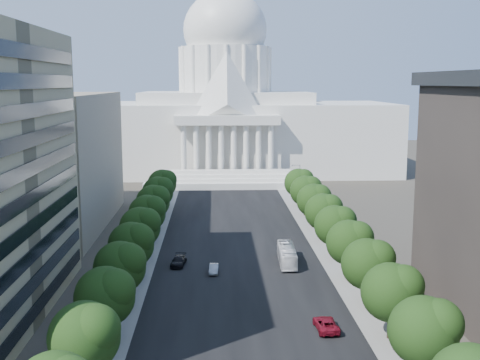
{
  "coord_description": "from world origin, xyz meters",
  "views": [
    {
      "loc": [
        -4.28,
        -36.01,
        32.5
      ],
      "look_at": [
        0.62,
        76.94,
        14.06
      ],
      "focal_mm": 45.0,
      "sensor_mm": 36.0,
      "label": 1
    }
  ],
  "objects": [
    {
      "name": "road_asphalt",
      "position": [
        0.0,
        90.0,
        0.0
      ],
      "size": [
        30.0,
        260.0,
        0.01
      ],
      "primitive_type": "cube",
      "color": "black",
      "rests_on": "ground"
    },
    {
      "name": "sidewalk_left",
      "position": [
        -19.0,
        90.0,
        0.0
      ],
      "size": [
        8.0,
        260.0,
        0.02
      ],
      "primitive_type": "cube",
      "color": "gray",
      "rests_on": "ground"
    },
    {
      "name": "sidewalk_right",
      "position": [
        19.0,
        90.0,
        0.0
      ],
      "size": [
        8.0,
        260.0,
        0.02
      ],
      "primitive_type": "cube",
      "color": "gray",
      "rests_on": "ground"
    },
    {
      "name": "capitol",
      "position": [
        0.0,
        184.89,
        20.01
      ],
      "size": [
        120.0,
        56.0,
        73.0
      ],
      "color": "white",
      "rests_on": "ground"
    },
    {
      "name": "office_block_left_far",
      "position": [
        -48.0,
        100.0,
        15.0
      ],
      "size": [
        38.0,
        52.0,
        30.0
      ],
      "primitive_type": "cube",
      "color": "gray",
      "rests_on": "ground"
    },
    {
      "name": "tree_l_b",
      "position": [
        -17.66,
        23.81,
        6.45
      ],
      "size": [
        7.79,
        7.6,
        9.97
      ],
      "color": "#33261C",
      "rests_on": "ground"
    },
    {
      "name": "tree_l_c",
      "position": [
        -17.66,
        35.81,
        6.45
      ],
      "size": [
        7.79,
        7.6,
        9.97
      ],
      "color": "#33261C",
      "rests_on": "ground"
    },
    {
      "name": "tree_l_d",
      "position": [
        -17.66,
        47.81,
        6.45
      ],
      "size": [
        7.79,
        7.6,
        9.97
      ],
      "color": "#33261C",
      "rests_on": "ground"
    },
    {
      "name": "tree_l_e",
      "position": [
        -17.66,
        59.81,
        6.45
      ],
      "size": [
        7.79,
        7.6,
        9.97
      ],
      "color": "#33261C",
      "rests_on": "ground"
    },
    {
      "name": "tree_l_f",
      "position": [
        -17.66,
        71.81,
        6.45
      ],
      "size": [
        7.79,
        7.6,
        9.97
      ],
      "color": "#33261C",
      "rests_on": "ground"
    },
    {
      "name": "tree_l_g",
      "position": [
        -17.66,
        83.81,
        6.45
      ],
      "size": [
        7.79,
        7.6,
        9.97
      ],
      "color": "#33261C",
      "rests_on": "ground"
    },
    {
      "name": "tree_l_h",
      "position": [
        -17.66,
        95.81,
        6.45
      ],
      "size": [
        7.79,
        7.6,
        9.97
      ],
      "color": "#33261C",
      "rests_on": "ground"
    },
    {
      "name": "tree_l_i",
      "position": [
        -17.66,
        107.81,
        6.45
      ],
      "size": [
        7.79,
        7.6,
        9.97
      ],
      "color": "#33261C",
      "rests_on": "ground"
    },
    {
      "name": "tree_l_j",
      "position": [
        -17.66,
        119.81,
        6.45
      ],
      "size": [
        7.79,
        7.6,
        9.97
      ],
      "color": "#33261C",
      "rests_on": "ground"
    },
    {
      "name": "tree_r_b",
      "position": [
        18.34,
        23.81,
        6.45
      ],
      "size": [
        7.79,
        7.6,
        9.97
      ],
      "color": "#33261C",
      "rests_on": "ground"
    },
    {
      "name": "tree_r_c",
      "position": [
        18.34,
        35.81,
        6.45
      ],
      "size": [
        7.79,
        7.6,
        9.97
      ],
      "color": "#33261C",
      "rests_on": "ground"
    },
    {
      "name": "tree_r_d",
      "position": [
        18.34,
        47.81,
        6.45
      ],
      "size": [
        7.79,
        7.6,
        9.97
      ],
      "color": "#33261C",
      "rests_on": "ground"
    },
    {
      "name": "tree_r_e",
      "position": [
        18.34,
        59.81,
        6.45
      ],
      "size": [
        7.79,
        7.6,
        9.97
      ],
      "color": "#33261C",
      "rests_on": "ground"
    },
    {
      "name": "tree_r_f",
      "position": [
        18.34,
        71.81,
        6.45
      ],
      "size": [
        7.79,
        7.6,
        9.97
      ],
      "color": "#33261C",
      "rests_on": "ground"
    },
    {
      "name": "tree_r_g",
      "position": [
        18.34,
        83.81,
        6.45
      ],
      "size": [
        7.79,
        7.6,
        9.97
      ],
      "color": "#33261C",
      "rests_on": "ground"
    },
    {
      "name": "tree_r_h",
      "position": [
        18.34,
        95.81,
        6.45
      ],
      "size": [
        7.79,
        7.6,
        9.97
      ],
      "color": "#33261C",
      "rests_on": "ground"
    },
    {
      "name": "tree_r_i",
      "position": [
        18.34,
        107.81,
        6.45
      ],
      "size": [
        7.79,
        7.6,
        9.97
      ],
      "color": "#33261C",
      "rests_on": "ground"
    },
    {
      "name": "tree_r_j",
      "position": [
        18.34,
        119.81,
        6.45
      ],
      "size": [
        7.79,
        7.6,
        9.97
      ],
      "color": "#33261C",
      "rests_on": "ground"
    },
    {
      "name": "streetlight_b",
      "position": [
        19.9,
        35.0,
        5.82
      ],
      "size": [
        2.61,
        0.44,
        9.0
      ],
      "color": "gray",
      "rests_on": "ground"
    },
    {
      "name": "streetlight_c",
      "position": [
        19.9,
        60.0,
        5.82
      ],
      "size": [
        2.61,
        0.44,
        9.0
      ],
      "color": "gray",
      "rests_on": "ground"
    },
    {
      "name": "streetlight_d",
      "position": [
        19.9,
        85.0,
        5.82
      ],
      "size": [
        2.61,
        0.44,
        9.0
      ],
      "color": "gray",
      "rests_on": "ground"
    },
    {
      "name": "streetlight_e",
      "position": [
        19.9,
        110.0,
        5.82
      ],
      "size": [
        2.61,
        0.44,
        9.0
      ],
      "color": "gray",
      "rests_on": "ground"
    },
    {
      "name": "streetlight_f",
      "position": [
        19.9,
        135.0,
        5.82
      ],
      "size": [
        2.61,
        0.44,
        9.0
      ],
      "color": "gray",
      "rests_on": "ground"
    },
    {
      "name": "car_silver",
      "position": [
        -4.48,
        63.75,
        0.74
      ],
      "size": [
        1.75,
        4.53,
        1.47
      ],
      "primitive_type": "imported",
      "rotation": [
        0.0,
        0.0,
        -0.04
      ],
      "color": "#95969C",
      "rests_on": "ground"
    },
    {
      "name": "car_red",
      "position": [
        10.38,
        38.83,
        0.82
      ],
      "size": [
        3.02,
        6.03,
        1.64
      ],
      "primitive_type": "imported",
      "rotation": [
        0.0,
        0.0,
        3.19
      ],
      "color": "maroon",
      "rests_on": "ground"
    },
    {
      "name": "car_dark_b",
      "position": [
        -10.79,
        68.22,
        0.82
      ],
      "size": [
        2.97,
        5.9,
        1.64
      ],
      "primitive_type": "imported",
      "rotation": [
        0.0,
        0.0,
        -0.12
      ],
      "color": "black",
      "rests_on": "ground"
    },
    {
      "name": "city_bus",
      "position": [
        8.76,
        68.55,
        1.64
      ],
      "size": [
        3.2,
        11.9,
        3.29
      ],
      "primitive_type": "imported",
      "rotation": [
        0.0,
        0.0,
        -0.04
      ],
      "color": "silver",
      "rests_on": "ground"
    }
  ]
}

